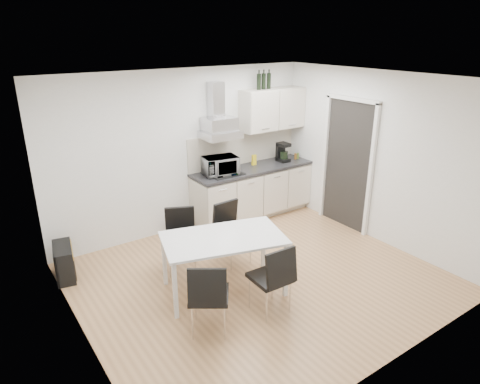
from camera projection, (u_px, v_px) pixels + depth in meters
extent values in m
plane|color=tan|center=(258.00, 278.00, 5.75)|extent=(4.50, 4.50, 0.00)
cube|color=silver|center=(184.00, 152.00, 6.83)|extent=(4.50, 0.10, 2.60)
cube|color=silver|center=(398.00, 251.00, 3.76)|extent=(4.50, 0.10, 2.60)
cube|color=silver|center=(73.00, 233.00, 4.09)|extent=(0.10, 4.00, 2.60)
cube|color=silver|center=(377.00, 158.00, 6.50)|extent=(0.10, 4.00, 2.60)
plane|color=white|center=(262.00, 80.00, 4.83)|extent=(4.50, 4.50, 0.00)
cube|color=white|center=(347.00, 166.00, 6.99)|extent=(0.08, 1.04, 2.10)
cube|color=beige|center=(251.00, 213.00, 7.69)|extent=(2.16, 0.52, 0.10)
cube|color=beige|center=(252.00, 191.00, 7.50)|extent=(2.20, 0.60, 0.76)
cube|color=#29282B|center=(253.00, 168.00, 7.35)|extent=(2.22, 0.64, 0.04)
cube|color=beige|center=(243.00, 147.00, 7.47)|extent=(2.20, 0.02, 0.58)
cube|color=beige|center=(272.00, 109.00, 7.38)|extent=(1.20, 0.35, 0.70)
cube|color=silver|center=(220.00, 129.00, 6.83)|extent=(0.60, 0.46, 0.30)
cube|color=silver|center=(216.00, 99.00, 6.76)|extent=(0.22, 0.20, 0.55)
imported|color=silver|center=(220.00, 164.00, 6.91)|extent=(0.59, 0.39, 0.37)
cube|color=yellow|center=(254.00, 160.00, 7.45)|extent=(0.08, 0.04, 0.18)
cylinder|color=brown|center=(295.00, 156.00, 7.79)|extent=(0.04, 0.04, 0.11)
cylinder|color=#4C6626|center=(298.00, 156.00, 7.82)|extent=(0.04, 0.04, 0.11)
cylinder|color=black|center=(259.00, 80.00, 7.04)|extent=(0.07, 0.07, 0.32)
cylinder|color=black|center=(264.00, 79.00, 7.10)|extent=(0.07, 0.07, 0.32)
cylinder|color=black|center=(269.00, 79.00, 7.15)|extent=(0.07, 0.07, 0.32)
cube|color=white|center=(223.00, 238.00, 5.24)|extent=(1.65, 1.21, 0.03)
cube|color=white|center=(175.00, 291.00, 4.83)|extent=(0.06, 0.06, 0.72)
cube|color=white|center=(286.00, 270.00, 5.25)|extent=(0.06, 0.06, 0.72)
cube|color=white|center=(164.00, 260.00, 5.49)|extent=(0.06, 0.06, 0.72)
cube|color=white|center=(263.00, 244.00, 5.91)|extent=(0.06, 0.06, 0.72)
cube|color=black|center=(64.00, 262.00, 5.70)|extent=(0.33, 0.58, 0.46)
cube|color=gold|center=(72.00, 248.00, 5.70)|extent=(0.10, 0.49, 0.07)
cube|color=black|center=(176.00, 223.00, 7.01)|extent=(0.21, 0.19, 0.32)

